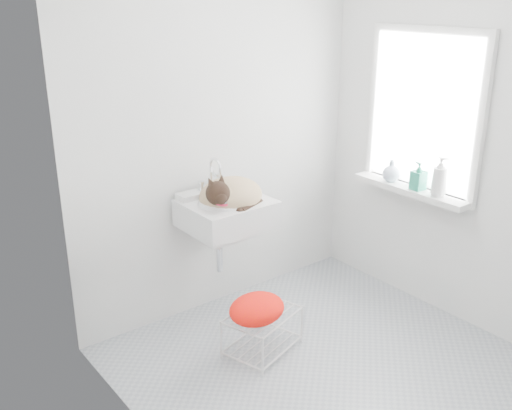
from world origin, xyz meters
TOP-DOWN VIEW (x-y plane):
  - floor at (0.00, 0.00)m, footprint 2.20×2.00m
  - back_wall at (0.00, 1.00)m, footprint 2.20×0.02m
  - right_wall at (1.10, 0.00)m, footprint 0.02×2.00m
  - left_wall at (-1.10, 0.00)m, footprint 0.02×2.00m
  - window_glass at (1.09, 0.20)m, footprint 0.01×0.80m
  - window_frame at (1.07, 0.20)m, footprint 0.04×0.90m
  - windowsill at (1.01, 0.20)m, footprint 0.16×0.88m
  - sink at (-0.14, 0.74)m, footprint 0.53×0.47m
  - faucet at (-0.14, 0.92)m, footprint 0.19×0.14m
  - cat at (-0.13, 0.72)m, footprint 0.46×0.38m
  - wire_rack at (-0.20, 0.30)m, footprint 0.50×0.42m
  - towel at (-0.27, 0.26)m, footprint 0.38×0.29m
  - bottle_a at (1.00, -0.03)m, footprint 0.11×0.11m
  - bottle_b at (1.00, 0.14)m, footprint 0.09×0.09m
  - bottle_c at (1.00, 0.37)m, footprint 0.16×0.16m

SIDE VIEW (x-z plane):
  - floor at x=0.00m, z-range -0.01..0.01m
  - wire_rack at x=-0.20m, z-range 0.02..0.28m
  - towel at x=-0.27m, z-range 0.22..0.36m
  - windowsill at x=1.01m, z-range 0.81..0.85m
  - sink at x=-0.14m, z-range 0.74..0.96m
  - bottle_a at x=1.00m, z-range 0.74..0.96m
  - bottle_b at x=1.00m, z-range 0.76..0.94m
  - bottle_c at x=1.00m, z-range 0.77..0.93m
  - cat at x=-0.13m, z-range 0.75..1.03m
  - faucet at x=-0.14m, z-range 0.89..1.09m
  - back_wall at x=0.00m, z-range 0.00..2.50m
  - right_wall at x=1.10m, z-range 0.00..2.50m
  - left_wall at x=-1.10m, z-range 0.00..2.50m
  - window_glass at x=1.09m, z-range 0.85..1.85m
  - window_frame at x=1.07m, z-range 0.80..1.90m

